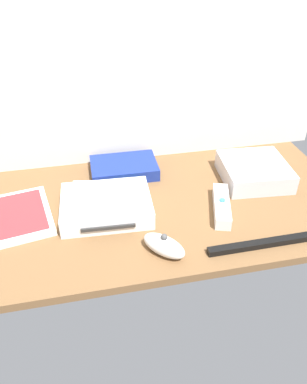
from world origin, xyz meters
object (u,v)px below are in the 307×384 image
(game_case, at_px, (20,215))
(network_router, at_px, (124,168))
(game_console, at_px, (106,205))
(remote_nunchuk, at_px, (164,246))
(remote_wand, at_px, (222,206))
(remote_classic_pad, at_px, (102,192))
(mini_computer, at_px, (254,171))
(sensor_bar, at_px, (261,244))

(game_case, height_order, network_router, network_router)
(game_console, relative_size, remote_nunchuk, 2.10)
(remote_wand, xyz_separation_m, remote_nunchuk, (-0.17, -0.11, 0.01))
(game_case, height_order, remote_wand, remote_wand)
(game_case, distance_m, network_router, 0.30)
(game_console, distance_m, network_router, 0.18)
(game_case, height_order, remote_nunchuk, remote_nunchuk)
(remote_nunchuk, distance_m, remote_classic_pad, 0.21)
(game_console, height_order, remote_classic_pad, remote_classic_pad)
(mini_computer, bearing_deg, sensor_bar, -110.48)
(remote_nunchuk, relative_size, sensor_bar, 0.43)
(remote_wand, bearing_deg, network_router, 150.28)
(game_console, relative_size, remote_wand, 1.43)
(remote_classic_pad, bearing_deg, mini_computer, 18.67)
(sensor_bar, bearing_deg, mini_computer, 69.10)
(game_console, height_order, remote_nunchuk, remote_nunchuk)
(mini_computer, height_order, remote_nunchuk, mini_computer)
(game_case, distance_m, sensor_bar, 0.55)
(mini_computer, bearing_deg, game_case, -175.90)
(network_router, bearing_deg, mini_computer, -16.05)
(game_console, bearing_deg, game_case, 176.57)
(network_router, bearing_deg, game_case, -150.69)
(game_case, relative_size, remote_nunchuk, 2.04)
(network_router, height_order, remote_wand, same)
(network_router, relative_size, sensor_bar, 0.76)
(network_router, xyz_separation_m, remote_wand, (0.20, -0.22, -0.00))
(mini_computer, height_order, remote_wand, mini_computer)
(remote_wand, bearing_deg, mini_computer, 57.62)
(network_router, height_order, remote_classic_pad, remote_classic_pad)
(mini_computer, distance_m, remote_nunchuk, 0.38)
(mini_computer, bearing_deg, remote_classic_pad, -172.40)
(game_console, distance_m, game_case, 0.20)
(game_console, xyz_separation_m, network_router, (0.07, 0.17, -0.00))
(remote_classic_pad, bearing_deg, sensor_bar, -20.38)
(game_console, xyz_separation_m, remote_wand, (0.27, -0.05, -0.01))
(mini_computer, relative_size, game_case, 0.87)
(game_case, distance_m, remote_wand, 0.48)
(mini_computer, distance_m, network_router, 0.35)
(mini_computer, height_order, network_router, mini_computer)
(game_console, bearing_deg, sensor_bar, -27.62)
(remote_nunchuk, relative_size, remote_classic_pad, 0.66)
(mini_computer, relative_size, remote_nunchuk, 1.77)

